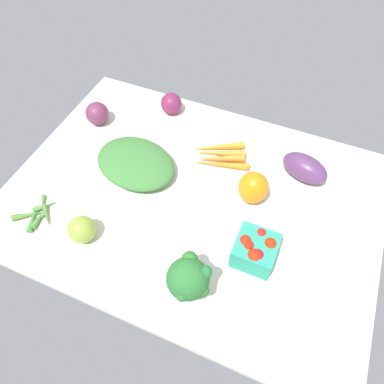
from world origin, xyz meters
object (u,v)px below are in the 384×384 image
Objects in this scene: red_onion_center at (97,113)px; heirloom_tomato_green at (82,229)px; berry_basket at (255,250)px; bell_pepper_orange at (253,188)px; okra_pile at (38,215)px; carrot_bunch at (219,156)px; broccoli_head at (188,278)px; red_onion_near_basket at (171,104)px; leafy_greens_clump at (136,163)px; eggplant at (305,168)px.

heirloom_tomato_green is (19.75, -39.21, -0.14)cm from red_onion_center.
berry_basket is 1.04× the size of bell_pepper_orange.
carrot_bunch reaches higher than okra_pile.
broccoli_head is 64.38cm from red_onion_near_basket.
bell_pepper_orange reaches higher than heirloom_tomato_green.
red_onion_near_basket is at bearing 73.62° from okra_pile.
carrot_bunch is 2.03× the size of bell_pepper_orange.
red_onion_near_basket reaches higher than leafy_greens_clump.
red_onion_center is 0.77× the size of bell_pepper_orange.
broccoli_head reaches higher than bell_pepper_orange.
heirloom_tomato_green is (15.21, -0.41, 2.81)cm from okra_pile.
red_onion_near_basket is (-30.76, 56.40, -4.17)cm from broccoli_head.
okra_pile is (-63.18, -42.20, -2.97)cm from eggplant.
red_onion_center reaches higher than okra_pile.
bell_pepper_orange is at bearing 109.46° from berry_basket.
berry_basket is at bearing -54.61° from carrot_bunch.
red_onion_near_basket is at bearing 118.61° from broccoli_head.
leafy_greens_clump is (21.38, -13.45, -0.78)cm from red_onion_center.
eggplant is 48.82cm from red_onion_near_basket.
bell_pepper_orange is (51.69, 28.68, 4.06)cm from okra_pile.
carrot_bunch is at bearing 59.87° from heirloom_tomato_green.
red_onion_near_basket is at bearing 4.21° from eggplant.
bell_pepper_orange reaches higher than red_onion_near_basket.
okra_pile is (-57.86, -11.22, -3.09)cm from berry_basket.
broccoli_head is (-11.53, -14.67, 3.82)cm from berry_basket.
heirloom_tomato_green is 46.67cm from bell_pepper_orange.
okra_pile is 46.96cm from broccoli_head.
heirloom_tomato_green is 0.29× the size of leafy_greens_clump.
bell_pepper_orange is (36.13, -24.27, 1.33)cm from red_onion_near_basket.
berry_basket is at bearing 15.25° from heirloom_tomato_green.
berry_basket is at bearing 10.98° from okra_pile.
berry_basket reaches higher than eggplant.
broccoli_head is at bearing -79.05° from carrot_bunch.
berry_basket is 0.51× the size of carrot_bunch.
heirloom_tomato_green is (-22.89, -39.44, 2.36)cm from carrot_bunch.
heirloom_tomato_green is 0.57× the size of broccoli_head.
berry_basket reaches higher than carrot_bunch.
carrot_bunch is 2.79× the size of red_onion_near_basket.
broccoli_head reaches higher than leafy_greens_clump.
broccoli_head reaches higher than berry_basket.
bell_pepper_orange is at bearing -37.31° from carrot_bunch.
okra_pile is at bearing 50.67° from eggplant.
broccoli_head is 32.70cm from bell_pepper_orange.
eggplant reaches higher than heirloom_tomato_green.
red_onion_center is at bearing 96.67° from okra_pile.
berry_basket is at bearing 97.18° from eggplant.
berry_basket is 0.41× the size of leafy_greens_clump.
leafy_greens_clump is at bearing 86.37° from heirloom_tomato_green.
berry_basket is 34.21cm from carrot_bunch.
heirloom_tomato_green is 0.74× the size of bell_pepper_orange.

